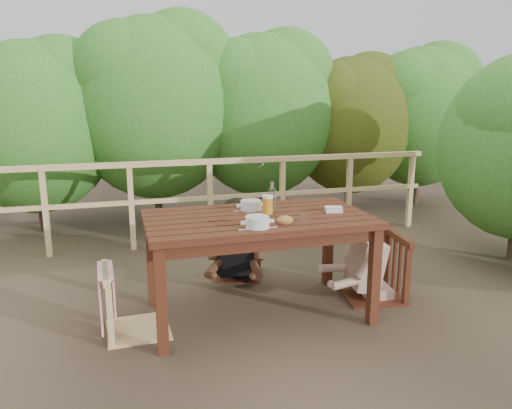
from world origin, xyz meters
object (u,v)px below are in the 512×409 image
object	(u,v)px
woman	(238,214)
bread_roll	(285,221)
tumbler	(303,219)
butter_tub	(333,210)
soup_far	(251,206)
beer_glass	(268,206)
chair_right	(374,239)
diner_right	(378,232)
chair_far	(239,234)
table	(258,266)
chair_left	(135,270)
bottle	(272,198)
soup_near	(257,223)

from	to	relation	value
woman	bread_roll	distance (m)	1.16
tumbler	butter_tub	size ratio (longest dim) A/B	0.62
soup_far	beer_glass	bearing A→B (deg)	-60.55
chair_right	diner_right	xyz separation A→B (m)	(0.03, 0.00, 0.06)
bread_roll	tumbler	world-z (taller)	tumbler
chair_right	butter_tub	size ratio (longest dim) A/B	7.75
chair_far	beer_glass	size ratio (longest dim) A/B	5.14
table	chair_right	bearing A→B (deg)	3.01
chair_left	bottle	distance (m)	1.19
butter_tub	diner_right	bearing A→B (deg)	27.78
soup_near	bottle	distance (m)	0.47
chair_right	chair_far	bearing A→B (deg)	-120.42
chair_right	butter_tub	world-z (taller)	chair_right
chair_left	chair_right	size ratio (longest dim) A/B	0.92
table	soup_near	size ratio (longest dim) A/B	5.98
chair_far	bread_roll	distance (m)	1.19
chair_left	butter_tub	world-z (taller)	chair_left
soup_near	bread_roll	bearing A→B (deg)	13.40
chair_left	chair_right	bearing A→B (deg)	-89.51
table	butter_tub	world-z (taller)	butter_tub
chair_right	soup_near	world-z (taller)	chair_right
soup_near	beer_glass	bearing A→B (deg)	62.62
soup_near	tumbler	bearing A→B (deg)	5.57
chair_far	bottle	world-z (taller)	bottle
beer_glass	soup_near	bearing A→B (deg)	-117.38
chair_far	soup_near	size ratio (longest dim) A/B	2.94
bottle	butter_tub	size ratio (longest dim) A/B	1.97
beer_glass	table	bearing A→B (deg)	-154.92
chair_far	chair_right	bearing A→B (deg)	-19.01
bread_roll	bottle	bearing A→B (deg)	88.09
woman	chair_left	bearing A→B (deg)	60.46
chair_left	bottle	bearing A→B (deg)	-86.65
table	woman	size ratio (longest dim) A/B	1.40
bottle	tumbler	world-z (taller)	bottle
chair_right	tumbler	bearing A→B (deg)	-59.12
chair_right	bread_roll	size ratio (longest dim) A/B	8.17
woman	chair_far	bearing A→B (deg)	108.98
tumbler	chair_left	bearing A→B (deg)	168.07
table	woman	distance (m)	0.89
bottle	soup_near	bearing A→B (deg)	-120.94
beer_glass	butter_tub	bearing A→B (deg)	-9.48
table	chair_far	world-z (taller)	chair_far
bottle	tumbler	size ratio (longest dim) A/B	3.19
chair_far	soup_far	size ratio (longest dim) A/B	2.96
bread_roll	chair_far	bearing A→B (deg)	93.57
soup_far	beer_glass	size ratio (longest dim) A/B	1.73
diner_right	soup_far	distance (m)	1.13
chair_far	bread_roll	xyz separation A→B (m)	(0.07, -1.11, 0.41)
table	bottle	size ratio (longest dim) A/B	6.54
chair_far	bread_roll	bearing A→B (deg)	-67.45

